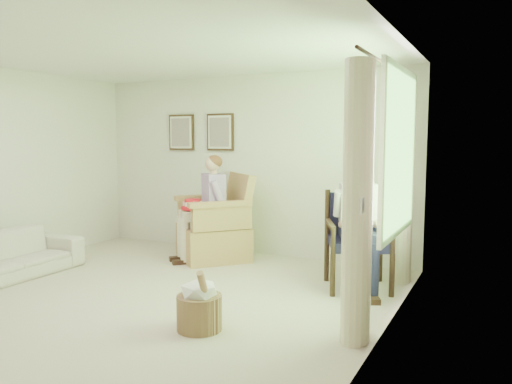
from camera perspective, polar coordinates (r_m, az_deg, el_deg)
floor at (r=5.31m, az=-15.15°, el=-12.54°), size 5.50×5.50×0.00m
back_wall at (r=7.32m, az=-0.93°, el=3.12°), size 5.00×0.04×2.60m
right_wall at (r=3.85m, az=13.16°, el=0.31°), size 0.04×5.50×2.60m
ceiling at (r=5.13m, az=-15.99°, el=16.22°), size 5.00×5.50×0.02m
window at (r=5.01m, az=16.09°, el=4.79°), size 0.13×2.50×1.63m
curtain_left at (r=4.12m, az=11.54°, el=-1.38°), size 0.34×0.34×2.30m
curtain_right at (r=6.02m, az=16.45°, el=0.81°), size 0.34×0.34×2.30m
framed_print_left at (r=7.88m, az=-8.54°, el=6.75°), size 0.45×0.05×0.55m
framed_print_right at (r=7.50m, az=-4.14°, el=6.84°), size 0.45×0.05×0.55m
wicker_armchair at (r=7.06m, az=-4.73°, el=-4.53°), size 0.94×0.93×1.20m
wood_armchair at (r=5.79m, az=11.84°, el=-4.97°), size 0.69×0.65×1.06m
sofa at (r=6.74m, az=-26.94°, el=-6.59°), size 1.88×0.74×0.55m
person_wicker at (r=6.86m, az=-5.45°, el=-0.87°), size 0.40×0.63×1.43m
person_dark at (r=5.58m, az=11.44°, el=-2.67°), size 0.40×0.63×1.41m
red_hat at (r=6.85m, az=-7.26°, el=-1.53°), size 0.31×0.31×0.14m
hatbox at (r=4.52m, az=-6.48°, el=-12.65°), size 0.45×0.45×0.59m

